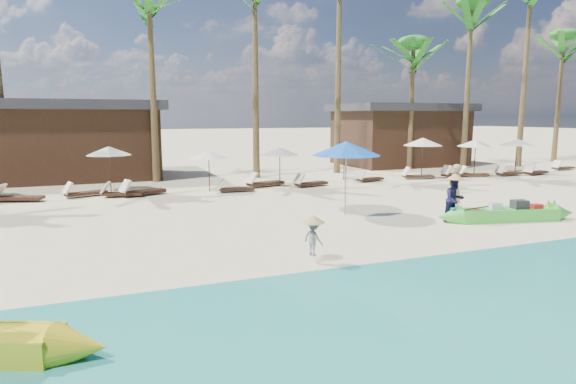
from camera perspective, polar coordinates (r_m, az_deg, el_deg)
name	(u,v)px	position (r m, az deg, el deg)	size (l,w,h in m)	color
ground	(333,238)	(13.88, 5.35, -5.50)	(240.00, 240.00, 0.00)	beige
wet_sand_strip	(451,300)	(9.88, 18.73, -12.00)	(240.00, 4.50, 0.01)	tan
green_canoe	(507,214)	(17.62, 24.53, -2.39)	(5.40, 1.54, 0.69)	green
tourist	(455,188)	(18.47, 19.15, 0.44)	(0.64, 0.42, 1.75)	tan
vendor_green	(454,200)	(16.74, 19.11, -0.86)	(0.72, 0.56, 1.48)	#131334
vendor_yellow	(313,238)	(11.45, 3.02, -5.45)	(0.56, 0.32, 0.86)	gray
blue_umbrella	(346,148)	(16.78, 6.90, 5.15)	(2.42, 2.42, 2.61)	#99999E
lounger_3_right	(16,197)	(22.53, -29.50, -0.48)	(1.97, 1.14, 0.64)	#341E15
resort_parasol_4	(109,151)	(23.50, -20.47, 4.60)	(2.04, 2.04, 2.10)	#341E15
lounger_4_left	(83,192)	(22.62, -23.13, -0.02)	(1.88, 1.11, 0.61)	#341E15
lounger_4_right	(120,193)	(21.96, -19.28, -0.07)	(1.82, 0.96, 0.59)	#341E15
resort_parasol_5	(209,154)	(22.44, -9.38, 4.41)	(1.85, 1.85, 1.91)	#341E15
lounger_5_left	(140,191)	(22.02, -17.08, 0.14)	(2.07, 1.24, 0.67)	#341E15
resort_parasol_6	(280,151)	(23.57, -0.98, 4.86)	(1.90, 1.90, 1.96)	#341E15
lounger_6_left	(234,188)	(22.26, -6.40, 0.47)	(1.67, 0.59, 0.56)	#341E15
lounger_6_right	(263,182)	(23.78, -2.96, 1.16)	(2.09, 1.11, 0.68)	#341E15
resort_parasol_7	(344,149)	(26.34, 6.69, 5.05)	(1.81, 1.81, 1.86)	#341E15
lounger_7_left	(309,183)	(23.81, 2.54, 1.11)	(1.87, 0.92, 0.61)	#341E15
lounger_7_right	(369,178)	(25.99, 9.54, 1.62)	(1.70, 0.82, 0.55)	#341E15
resort_parasol_8	(423,142)	(28.07, 15.69, 5.75)	(2.20, 2.20, 2.26)	#341E15
lounger_8_left	(416,175)	(27.67, 14.95, 1.91)	(1.83, 0.96, 0.59)	#341E15
resort_parasol_9	(476,143)	(29.87, 21.36, 5.43)	(2.07, 2.07, 2.14)	#341E15
lounger_9_left	(454,174)	(29.06, 19.07, 2.07)	(1.91, 0.79, 0.63)	#341E15
lounger_9_right	(472,174)	(29.59, 20.97, 2.05)	(1.75, 1.00, 0.57)	#341E15
resort_parasol_10	(517,142)	(32.60, 25.53, 5.36)	(2.03, 2.03, 2.10)	#341E15
lounger_10_left	(508,172)	(30.92, 24.59, 2.12)	(1.78, 0.66, 0.59)	#341E15
lounger_10_right	(535,172)	(32.10, 27.22, 2.17)	(1.88, 0.91, 0.61)	#341E15
lounger_11_left	(562,167)	(35.87, 29.74, 2.58)	(1.73, 0.63, 0.58)	#341E15
palm_3	(150,14)	(26.90, -16.09, 19.62)	(2.08, 2.08, 10.52)	brown
palm_4	(255,4)	(27.92, -3.97, 21.35)	(2.08, 2.08, 11.70)	brown
palm_6	(413,59)	(32.76, 14.61, 15.00)	(2.08, 2.08, 8.51)	brown
palm_7	(471,29)	(34.67, 20.85, 17.61)	(2.08, 2.08, 11.08)	brown
palm_8	(529,14)	(37.72, 26.69, 18.33)	(2.08, 2.08, 12.70)	brown
palm_9	(563,53)	(42.20, 29.79, 14.09)	(2.08, 2.08, 9.82)	brown
pavilion_west	(63,139)	(29.59, -25.16, 5.68)	(10.80, 6.60, 4.30)	#341E15
pavilion_east	(399,134)	(35.69, 13.01, 6.73)	(8.80, 6.60, 4.30)	#341E15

